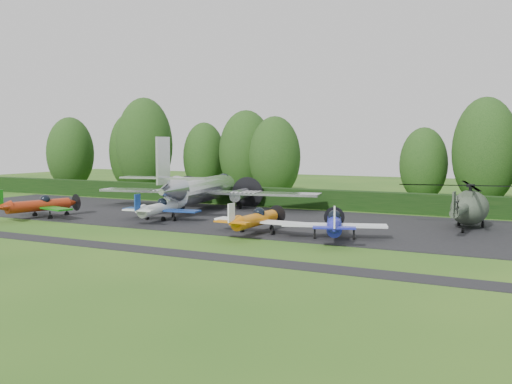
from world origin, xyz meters
The scene contains 18 objects.
ground centered at (0.00, 0.00, 0.00)m, with size 160.00×160.00×0.00m, color #245116.
apron centered at (0.00, 10.00, 0.00)m, with size 70.00×18.00×0.01m, color black.
taxiway_verge centered at (0.00, -6.00, 0.00)m, with size 70.00×2.00×0.00m, color black.
hedgerow centered at (0.00, 21.00, 0.00)m, with size 90.00×1.60×2.00m, color black.
transport_plane centered at (-6.13, 14.14, 2.15)m, with size 24.10×18.48×7.72m.
light_plane_red centered at (-15.98, 2.04, 1.21)m, with size 7.56×7.94×2.90m.
light_plane_white centered at (-4.92, 5.33, 1.15)m, with size 7.21×7.58×2.77m.
light_plane_orange centered at (5.93, 2.74, 1.15)m, with size 7.17×7.54×2.76m.
light_plane_blue centered at (12.08, 3.01, 1.20)m, with size 7.48×7.87×2.88m.
helicopter centered at (20.02, 13.29, 1.93)m, with size 11.16×13.06×3.59m.
tree_0 centered at (-24.40, 28.58, 6.56)m, with size 7.78×7.78×13.14m.
tree_1 centered at (12.58, 33.68, 4.36)m, with size 5.59×5.59×8.75m.
tree_2 centered at (-17.09, 32.47, 4.85)m, with size 5.87×5.87×9.74m.
tree_3 centered at (-37.54, 27.86, 5.33)m, with size 6.84×6.84×10.69m.
tree_5 centered at (-30.11, 32.33, 5.59)m, with size 5.97×5.97×11.21m.
tree_7 centered at (19.45, 31.85, 5.96)m, with size 7.04×7.04×11.94m.
tree_8 centered at (-10.14, 31.82, 5.60)m, with size 7.22×7.22×11.23m.
tree_9 centered at (-4.99, 29.79, 5.11)m, with size 6.51×6.51×10.25m.
Camera 1 is at (25.14, -35.37, 6.97)m, focal length 40.00 mm.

